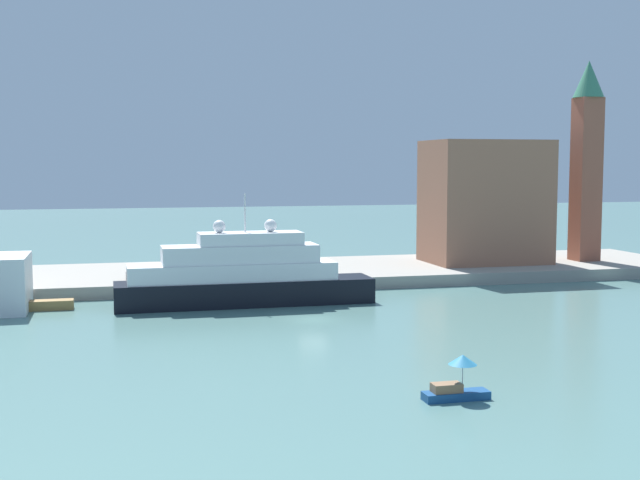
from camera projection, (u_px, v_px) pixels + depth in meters
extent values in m
plane|color=slate|center=(313.00, 320.00, 75.41)|extent=(400.00, 400.00, 0.00)
cube|color=gray|center=(261.00, 274.00, 101.09)|extent=(110.00, 21.32, 1.40)
cube|color=black|center=(246.00, 292.00, 83.40)|extent=(25.76, 4.96, 2.50)
cube|color=white|center=(233.00, 272.00, 82.89)|extent=(20.60, 4.56, 1.76)
cube|color=white|center=(240.00, 254.00, 82.92)|extent=(15.45, 4.16, 1.78)
cube|color=white|center=(250.00, 239.00, 83.03)|extent=(10.30, 3.77, 1.26)
cylinder|color=silver|center=(245.00, 213.00, 82.67)|extent=(0.16, 0.16, 3.86)
sphere|color=white|center=(270.00, 225.00, 83.42)|extent=(1.27, 1.27, 1.27)
sphere|color=white|center=(219.00, 226.00, 82.16)|extent=(1.27, 1.27, 1.27)
cube|color=navy|center=(456.00, 395.00, 49.84)|extent=(4.05, 1.22, 0.51)
cube|color=#8C6647|center=(447.00, 388.00, 49.65)|extent=(1.78, 0.98, 0.53)
cylinder|color=#B2B2B2|center=(462.00, 378.00, 49.84)|extent=(0.06, 0.06, 1.61)
cone|color=teal|center=(463.00, 360.00, 49.74)|extent=(1.72, 1.72, 0.60)
cube|color=olive|center=(41.00, 305.00, 80.38)|extent=(6.02, 1.62, 0.94)
cube|color=#9E664C|center=(485.00, 202.00, 107.24)|extent=(14.82, 10.27, 15.71)
cube|color=#93513D|center=(586.00, 180.00, 108.93)|extent=(3.07, 3.07, 21.28)
cone|color=#387A5B|center=(589.00, 79.00, 107.74)|extent=(3.99, 3.99, 4.77)
cube|color=black|center=(147.00, 275.00, 92.37)|extent=(4.51, 1.66, 0.72)
cube|color=#262D33|center=(145.00, 270.00, 92.26)|extent=(2.71, 1.49, 0.58)
cylinder|color=maroon|center=(198.00, 270.00, 93.63)|extent=(0.36, 0.36, 1.55)
sphere|color=tan|center=(198.00, 262.00, 93.55)|extent=(0.24, 0.24, 0.24)
cylinder|color=black|center=(251.00, 276.00, 91.65)|extent=(0.38, 0.38, 0.72)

